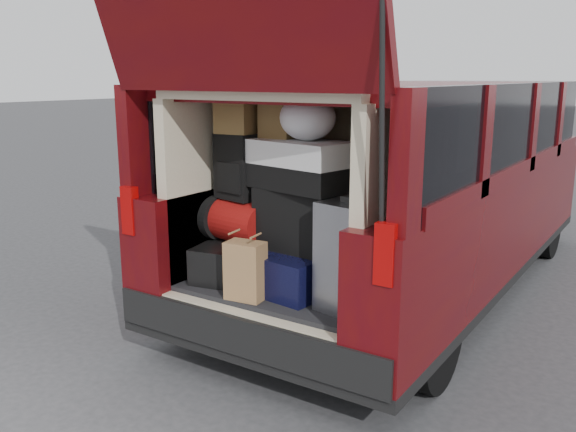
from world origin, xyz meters
name	(u,v)px	position (x,y,z in m)	size (l,w,h in m)	color
ground	(276,377)	(0.00, 0.00, 0.00)	(80.00, 80.00, 0.00)	#323235
minivan	(401,189)	(0.00, 1.86, 0.91)	(1.90, 5.35, 2.77)	black
load_floor	(299,321)	(0.00, 0.28, 0.28)	(1.24, 1.05, 0.55)	black
black_hardshell	(238,259)	(-0.39, 0.13, 0.66)	(0.42, 0.57, 0.23)	black
navy_hardshell	(299,270)	(0.07, 0.15, 0.67)	(0.46, 0.56, 0.24)	black
silver_roller	(354,254)	(0.48, 0.08, 0.86)	(0.26, 0.41, 0.62)	silver
kraft_bag	(245,271)	(-0.09, -0.17, 0.72)	(0.22, 0.14, 0.34)	#9E7A47
red_duffel	(240,221)	(-0.38, 0.15, 0.92)	(0.43, 0.28, 0.28)	#9A0F0E
black_soft_case	(301,219)	(0.06, 0.19, 0.98)	(0.52, 0.31, 0.38)	black
backpack	(238,166)	(-0.40, 0.17, 1.27)	(0.29, 0.18, 0.42)	black
twotone_duffel	(298,165)	(0.04, 0.19, 1.31)	(0.65, 0.34, 0.29)	silver
grocery_sack_lower	(237,116)	(-0.39, 0.16, 1.59)	(0.23, 0.19, 0.21)	brown
grocery_sack_upper	(280,120)	(-0.13, 0.25, 1.57)	(0.21, 0.17, 0.21)	brown
plastic_bag_center	(308,118)	(0.10, 0.19, 1.59)	(0.33, 0.31, 0.27)	white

